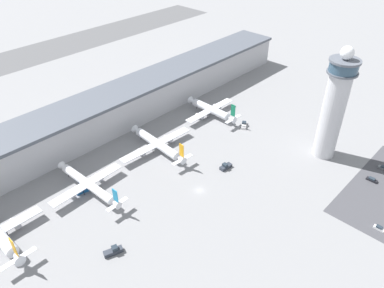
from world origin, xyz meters
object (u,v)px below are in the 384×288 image
at_px(airplane_gate_charlie, 157,144).
at_px(airplane_gate_delta, 211,110).
at_px(car_navy_sedan, 379,228).
at_px(service_truck_water, 226,167).
at_px(service_truck_baggage, 114,251).
at_px(control_tower, 334,106).
at_px(airplane_gate_bravo, 88,184).
at_px(service_truck_fuel, 86,189).
at_px(car_blue_compact, 372,180).
at_px(car_grey_coupe, 383,168).
at_px(service_truck_catering, 244,125).

distance_m(airplane_gate_charlie, airplane_gate_delta, 44.02).
height_order(airplane_gate_delta, car_navy_sedan, airplane_gate_delta).
bearing_deg(service_truck_water, service_truck_baggage, -178.39).
height_order(control_tower, airplane_gate_charlie, control_tower).
relative_size(control_tower, service_truck_water, 8.59).
distance_m(airplane_gate_bravo, airplane_gate_delta, 84.92).
height_order(airplane_gate_delta, service_truck_fuel, airplane_gate_delta).
relative_size(airplane_gate_delta, service_truck_water, 5.59).
bearing_deg(service_truck_water, airplane_gate_charlie, 110.09).
relative_size(airplane_gate_delta, car_blue_compact, 7.37).
distance_m(airplane_gate_bravo, car_grey_coupe, 134.54).
bearing_deg(airplane_gate_charlie, car_blue_compact, -59.90).
distance_m(airplane_gate_delta, car_grey_coupe, 92.40).
bearing_deg(airplane_gate_charlie, service_truck_baggage, -146.49).
relative_size(service_truck_water, car_navy_sedan, 1.53).
xyz_separation_m(service_truck_fuel, car_grey_coupe, (103.90, -87.90, -0.53)).
bearing_deg(car_blue_compact, airplane_gate_bravo, 136.84).
xyz_separation_m(service_truck_fuel, service_truck_water, (53.68, -34.22, -0.11)).
height_order(airplane_gate_delta, service_truck_catering, airplane_gate_delta).
xyz_separation_m(service_truck_catering, car_navy_sedan, (-24.47, -82.94, -0.29)).
bearing_deg(service_truck_baggage, control_tower, -13.33).
bearing_deg(car_blue_compact, control_tower, 81.44).
height_order(control_tower, airplane_gate_delta, control_tower).
distance_m(airplane_gate_bravo, service_truck_baggage, 36.56).
xyz_separation_m(airplane_gate_charlie, service_truck_fuel, (-41.41, 0.67, -2.92)).
height_order(car_blue_compact, car_navy_sedan, car_blue_compact).
height_order(airplane_gate_delta, car_grey_coupe, airplane_gate_delta).
distance_m(service_truck_water, car_grey_coupe, 73.51).
bearing_deg(car_grey_coupe, airplane_gate_bravo, 140.25).
distance_m(control_tower, service_truck_baggage, 113.52).
relative_size(service_truck_catering, car_grey_coupe, 1.62).
height_order(car_grey_coupe, car_blue_compact, car_blue_compact).
relative_size(service_truck_fuel, car_grey_coupe, 1.93).
bearing_deg(service_truck_catering, airplane_gate_delta, 101.42).
bearing_deg(car_grey_coupe, control_tower, 107.56).
bearing_deg(control_tower, airplane_gate_bravo, 147.88).
xyz_separation_m(service_truck_water, car_blue_compact, (38.00, -53.18, -0.39)).
bearing_deg(car_grey_coupe, service_truck_fuel, 139.77).
relative_size(airplane_gate_delta, service_truck_fuel, 4.10).
height_order(service_truck_baggage, service_truck_water, service_truck_baggage).
bearing_deg(airplane_gate_delta, car_grey_coupe, -78.38).
bearing_deg(airplane_gate_bravo, airplane_gate_charlie, 1.74).
bearing_deg(control_tower, service_truck_baggage, 166.67).
xyz_separation_m(airplane_gate_bravo, service_truck_water, (53.18, -32.31, -3.50)).
bearing_deg(service_truck_baggage, airplane_gate_charlie, 33.51).
distance_m(airplane_gate_charlie, service_truck_fuel, 41.51).
bearing_deg(car_grey_coupe, service_truck_water, 133.09).
bearing_deg(service_truck_baggage, airplane_gate_bravo, 69.79).
bearing_deg(car_navy_sedan, airplane_gate_charlie, 103.23).
xyz_separation_m(control_tower, airplane_gate_charlie, (-54.16, 60.91, -22.59)).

